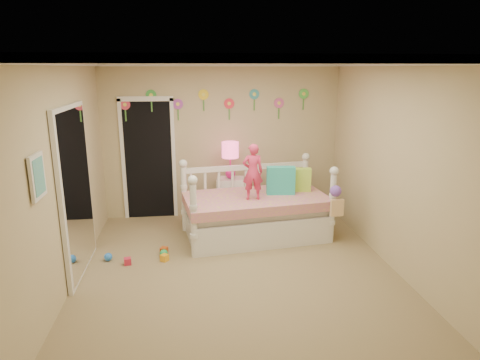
{
  "coord_description": "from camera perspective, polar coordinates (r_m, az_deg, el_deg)",
  "views": [
    {
      "loc": [
        -0.58,
        -4.85,
        2.51
      ],
      "look_at": [
        0.1,
        0.6,
        1.05
      ],
      "focal_mm": 31.5,
      "sensor_mm": 36.0,
      "label": 1
    }
  ],
  "objects": [
    {
      "name": "floor",
      "position": [
        5.49,
        -0.26,
        -12.31
      ],
      "size": [
        4.0,
        4.5,
        0.01
      ],
      "primitive_type": "cube",
      "color": "#7F684C",
      "rests_on": "ground"
    },
    {
      "name": "ceiling",
      "position": [
        4.88,
        -0.3,
        15.94
      ],
      "size": [
        4.0,
        4.5,
        0.01
      ],
      "primitive_type": "cube",
      "color": "white",
      "rests_on": "floor"
    },
    {
      "name": "back_wall",
      "position": [
        7.23,
        -2.43,
        5.24
      ],
      "size": [
        4.0,
        0.01,
        2.6
      ],
      "primitive_type": "cube",
      "color": "tan",
      "rests_on": "floor"
    },
    {
      "name": "left_wall",
      "position": [
        5.2,
        -22.75,
        0.23
      ],
      "size": [
        0.01,
        4.5,
        2.6
      ],
      "primitive_type": "cube",
      "color": "tan",
      "rests_on": "floor"
    },
    {
      "name": "right_wall",
      "position": [
        5.63,
        20.39,
        1.52
      ],
      "size": [
        0.01,
        4.5,
        2.6
      ],
      "primitive_type": "cube",
      "color": "tan",
      "rests_on": "floor"
    },
    {
      "name": "crown_molding",
      "position": [
        4.88,
        -0.3,
        15.58
      ],
      "size": [
        4.0,
        4.5,
        0.06
      ],
      "primitive_type": null,
      "color": "white",
      "rests_on": "ceiling"
    },
    {
      "name": "daybed",
      "position": [
        6.38,
        2.11,
        -2.7
      ],
      "size": [
        2.29,
        1.43,
        1.17
      ],
      "primitive_type": null,
      "rotation": [
        0.0,
        0.0,
        0.13
      ],
      "color": "white",
      "rests_on": "floor"
    },
    {
      "name": "pillow_turquoise",
      "position": [
        6.41,
        5.54,
        -0.06
      ],
      "size": [
        0.44,
        0.19,
        0.43
      ],
      "primitive_type": "cube",
      "rotation": [
        0.0,
        0.0,
        -0.1
      ],
      "color": "#24B59F",
      "rests_on": "daybed"
    },
    {
      "name": "pillow_lime",
      "position": [
        6.62,
        7.92,
        0.05
      ],
      "size": [
        0.4,
        0.2,
        0.36
      ],
      "primitive_type": "cube",
      "rotation": [
        0.0,
        0.0,
        -0.17
      ],
      "color": "#B5E846",
      "rests_on": "daybed"
    },
    {
      "name": "child",
      "position": [
        6.08,
        1.74,
        1.11
      ],
      "size": [
        0.3,
        0.2,
        0.83
      ],
      "primitive_type": "imported",
      "rotation": [
        0.0,
        0.0,
        3.13
      ],
      "color": "#EA3563",
      "rests_on": "daybed"
    },
    {
      "name": "nightstand",
      "position": [
        7.08,
        -1.29,
        -2.68
      ],
      "size": [
        0.49,
        0.39,
        0.75
      ],
      "primitive_type": "cube",
      "rotation": [
        0.0,
        0.0,
        -0.12
      ],
      "color": "white",
      "rests_on": "floor"
    },
    {
      "name": "table_lamp",
      "position": [
        6.89,
        -1.33,
        3.49
      ],
      "size": [
        0.28,
        0.28,
        0.61
      ],
      "color": "#FB219A",
      "rests_on": "nightstand"
    },
    {
      "name": "closet_doorway",
      "position": [
        7.27,
        -12.28,
        2.84
      ],
      "size": [
        0.9,
        0.04,
        2.07
      ],
      "primitive_type": "cube",
      "color": "black",
      "rests_on": "back_wall"
    },
    {
      "name": "flower_decals",
      "position": [
        7.13,
        -3.21,
        10.29
      ],
      "size": [
        3.4,
        0.02,
        0.5
      ],
      "primitive_type": null,
      "color": "#B2668C",
      "rests_on": "back_wall"
    },
    {
      "name": "mirror_closet",
      "position": [
        5.53,
        -21.3,
        -1.48
      ],
      "size": [
        0.07,
        1.3,
        2.1
      ],
      "primitive_type": "cube",
      "color": "white",
      "rests_on": "left_wall"
    },
    {
      "name": "wall_picture",
      "position": [
        4.29,
        -25.77,
        0.44
      ],
      "size": [
        0.05,
        0.34,
        0.42
      ],
      "primitive_type": "cube",
      "color": "white",
      "rests_on": "left_wall"
    },
    {
      "name": "hanging_bag",
      "position": [
        6.01,
        12.81,
        -2.9
      ],
      "size": [
        0.2,
        0.16,
        0.36
      ],
      "primitive_type": null,
      "color": "beige",
      "rests_on": "daybed"
    },
    {
      "name": "toy_scatter",
      "position": [
        5.84,
        -14.17,
        -10.48
      ],
      "size": [
        0.94,
        1.38,
        0.11
      ],
      "primitive_type": null,
      "rotation": [
        0.0,
        0.0,
        0.11
      ],
      "color": "#996666",
      "rests_on": "floor"
    }
  ]
}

